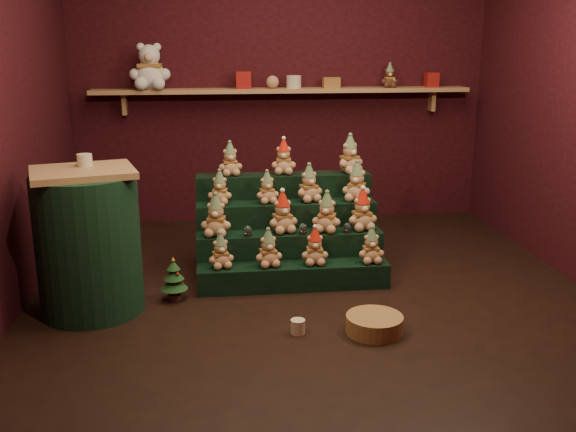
{
  "coord_description": "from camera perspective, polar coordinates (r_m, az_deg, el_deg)",
  "views": [
    {
      "loc": [
        -0.69,
        -4.31,
        1.75
      ],
      "look_at": [
        -0.15,
        0.25,
        0.5
      ],
      "focal_mm": 40.0,
      "sensor_mm": 36.0,
      "label": 1
    }
  ],
  "objects": [
    {
      "name": "gift_tin_cream",
      "position": [
        6.22,
        0.52,
        11.84
      ],
      "size": [
        0.14,
        0.14,
        0.12
      ],
      "primitive_type": "cylinder",
      "color": "beige",
      "rests_on": "back_shelf"
    },
    {
      "name": "teddy_1",
      "position": [
        4.62,
        -1.77,
        -2.84
      ],
      "size": [
        0.22,
        0.21,
        0.27
      ],
      "primitive_type": null,
      "rotation": [
        0.0,
        0.0,
        0.18
      ],
      "color": "tan",
      "rests_on": "riser_tier_front"
    },
    {
      "name": "teddy_13",
      "position": [
        5.16,
        -0.39,
        5.29
      ],
      "size": [
        0.22,
        0.2,
        0.28
      ],
      "primitive_type": null,
      "rotation": [
        0.0,
        0.0,
        -0.11
      ],
      "color": "tan",
      "rests_on": "riser_tier_back"
    },
    {
      "name": "scarf_gift_box",
      "position": [
        6.28,
        3.87,
        11.74
      ],
      "size": [
        0.16,
        0.1,
        0.1
      ],
      "primitive_type": "cube",
      "color": "#C9501C",
      "rests_on": "back_shelf"
    },
    {
      "name": "back_wall",
      "position": [
        6.4,
        -0.61,
        12.12
      ],
      "size": [
        4.0,
        0.1,
        2.8
      ],
      "primitive_type": "cube",
      "color": "black",
      "rests_on": "ground"
    },
    {
      "name": "gift_tin_red_b",
      "position": [
        6.53,
        12.63,
        11.73
      ],
      "size": [
        0.12,
        0.12,
        0.14
      ],
      "primitive_type": "cube",
      "color": "#A31E19",
      "rests_on": "back_shelf"
    },
    {
      "name": "teddy_3",
      "position": [
        4.73,
        7.41,
        -2.59
      ],
      "size": [
        0.19,
        0.17,
        0.26
      ],
      "primitive_type": null,
      "rotation": [
        0.0,
        0.0,
        0.01
      ],
      "color": "tan",
      "rests_on": "riser_tier_front"
    },
    {
      "name": "table_ornament",
      "position": [
        4.38,
        -17.63,
        4.77
      ],
      "size": [
        0.1,
        0.1,
        0.08
      ],
      "primitive_type": "cylinder",
      "color": "beige",
      "rests_on": "side_table"
    },
    {
      "name": "teddy_14",
      "position": [
        5.23,
        5.52,
        5.51
      ],
      "size": [
        0.28,
        0.27,
        0.3
      ],
      "primitive_type": null,
      "rotation": [
        0.0,
        0.0,
        0.42
      ],
      "color": "tan",
      "rests_on": "riser_tier_back"
    },
    {
      "name": "teddy_2",
      "position": [
        4.66,
        2.4,
        -2.7
      ],
      "size": [
        0.2,
        0.18,
        0.27
      ],
      "primitive_type": null,
      "rotation": [
        0.0,
        0.0,
        -0.04
      ],
      "color": "tan",
      "rests_on": "riser_tier_front"
    },
    {
      "name": "snow_globe_b",
      "position": [
        4.78,
        1.35,
        -1.15
      ],
      "size": [
        0.06,
        0.06,
        0.08
      ],
      "color": "black",
      "rests_on": "riser_tier_midfront"
    },
    {
      "name": "teddy_8",
      "position": [
        4.95,
        -6.08,
        2.55
      ],
      "size": [
        0.21,
        0.2,
        0.26
      ],
      "primitive_type": null,
      "rotation": [
        0.0,
        0.0,
        -0.17
      ],
      "color": "tan",
      "rests_on": "riser_tier_midback"
    },
    {
      "name": "gift_tin_red_a",
      "position": [
        6.17,
        -3.99,
        11.96
      ],
      "size": [
        0.14,
        0.14,
        0.16
      ],
      "primitive_type": "cube",
      "color": "#A31E19",
      "rests_on": "back_shelf"
    },
    {
      "name": "riser_tier_back",
      "position": [
        5.25,
        -0.41,
        -0.1
      ],
      "size": [
        1.4,
        0.22,
        0.72
      ],
      "primitive_type": "cube",
      "color": "black",
      "rests_on": "ground"
    },
    {
      "name": "mug_left",
      "position": [
        4.03,
        0.88,
        -9.8
      ],
      "size": [
        0.09,
        0.09,
        0.09
      ],
      "primitive_type": "cylinder",
      "color": "beige",
      "rests_on": "ground"
    },
    {
      "name": "ground",
      "position": [
        4.7,
        2.16,
        -6.63
      ],
      "size": [
        4.0,
        4.0,
        0.0
      ],
      "primitive_type": "plane",
      "color": "black",
      "rests_on": "ground"
    },
    {
      "name": "white_bear",
      "position": [
        6.17,
        -12.21,
        13.36
      ],
      "size": [
        0.38,
        0.34,
        0.53
      ],
      "primitive_type": null,
      "rotation": [
        0.0,
        0.0,
        -0.0
      ],
      "color": "white",
      "rests_on": "back_shelf"
    },
    {
      "name": "teddy_7",
      "position": [
        4.9,
        6.61,
        0.56
      ],
      "size": [
        0.25,
        0.23,
        0.31
      ],
      "primitive_type": null,
      "rotation": [
        0.0,
        0.0,
        0.15
      ],
      "color": "tan",
      "rests_on": "riser_tier_midfront"
    },
    {
      "name": "mug_right",
      "position": [
        4.2,
        8.48,
        -8.86
      ],
      "size": [
        0.09,
        0.09,
        0.09
      ],
      "primitive_type": "cylinder",
      "color": "beige",
      "rests_on": "ground"
    },
    {
      "name": "teddy_6",
      "position": [
        4.83,
        3.47,
        0.35
      ],
      "size": [
        0.27,
        0.26,
        0.3
      ],
      "primitive_type": null,
      "rotation": [
        0.0,
        0.0,
        -0.36
      ],
      "color": "tan",
      "rests_on": "riser_tier_midfront"
    },
    {
      "name": "teddy_10",
      "position": [
        5.0,
        1.88,
        2.95
      ],
      "size": [
        0.26,
        0.24,
        0.29
      ],
      "primitive_type": null,
      "rotation": [
        0.0,
        0.0,
        0.33
      ],
      "color": "tan",
      "rests_on": "riser_tier_midback"
    },
    {
      "name": "teddy_12",
      "position": [
        5.12,
        -5.18,
        5.08
      ],
      "size": [
        0.21,
        0.19,
        0.26
      ],
      "primitive_type": null,
      "rotation": [
        0.0,
        0.0,
        0.13
      ],
      "color": "tan",
      "rests_on": "riser_tier_back"
    },
    {
      "name": "brown_bear",
      "position": [
        6.39,
        9.02,
        12.22
      ],
      "size": [
        0.17,
        0.16,
        0.22
      ],
      "primitive_type": null,
      "rotation": [
        0.0,
        0.0,
        -0.08
      ],
      "color": "#4C2819",
      "rests_on": "back_shelf"
    },
    {
      "name": "teddy_4",
      "position": [
        4.75,
        -6.42,
        0.08
      ],
      "size": [
        0.25,
        0.23,
        0.31
      ],
      "primitive_type": null,
      "rotation": [
        0.0,
        0.0,
        -0.16
      ],
      "color": "tan",
      "rests_on": "riser_tier_midfront"
    },
    {
      "name": "snow_globe_a",
      "position": [
        4.74,
        -3.59,
        -1.34
      ],
      "size": [
        0.06,
        0.06,
        0.08
      ],
      "color": "black",
      "rests_on": "riser_tier_midfront"
    },
    {
      "name": "riser_tier_midback",
      "position": [
        5.07,
        -0.13,
        -1.74
      ],
      "size": [
        1.4,
        0.22,
        0.54
      ],
      "primitive_type": "cube",
      "color": "black",
      "rests_on": "ground"
    },
    {
      "name": "teddy_0",
      "position": [
        4.61,
        -6.02,
        -3.07
      ],
      "size": [
        0.22,
        0.2,
        0.26
      ],
      "primitive_type": null,
      "rotation": [
        0.0,
        0.0,
        0.25
      ],
      "color": "tan",
      "rests_on": "riser_tier_front"
    },
    {
      "name": "teddy_9",
      "position": [
        4.96,
        -1.87,
        2.58
      ],
      "size": [
        0.21,
        0.19,
        0.25
      ],
      "primitive_type": null,
      "rotation": [
        0.0,
        0.0,
        0.2
      ],
      "color": "tan",
      "rests_on": "riser_tier_midback"
    },
    {
      "name": "front_wall",
      "position": [
        2.39,
        10.16,
        6.53
      ],
      "size": [
        4.0,
        0.1,
        2.8
      ],
      "primitive_type": "cube",
      "color": "black",
      "rests_on": "ground"
    },
    {
      "name": "wicker_basket",
      "position": [
        4.07,
        7.68,
        -9.51
      ],
      "size": [
        0.43,
        0.43,
        0.11
      ],
      "primitive_type": "cylinder",
      "rotation": [
        0.0,
        0.0,
        0.23
      ],
      "color": "#A77B43",
      "rests_on": "ground"
    },
    {
      "name": "snow_globe_c",
      "position": [
        4.83,
        5.28,
        -1.05
      ],
      "size": [
        0.06,
        0.06,
        0.08
      ],
      "color": "black",
      "rests_on": "riser_tier_midfront"
    },
    {
      "name": "riser_tier_midfront",
      "position": [
        4.89,
        0.17,
        -3.49
      ],
      "size": [
        1.4,
        0.22,
        0.36
      ],
      "primitive_type": "cube",
      "color": "black",
      "rests_on": "ground"
    },
    {
      "name": "mini_christmas_tree",
      "position": [
        4.55,
        -10.1,
        -5.54
      ],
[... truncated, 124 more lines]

